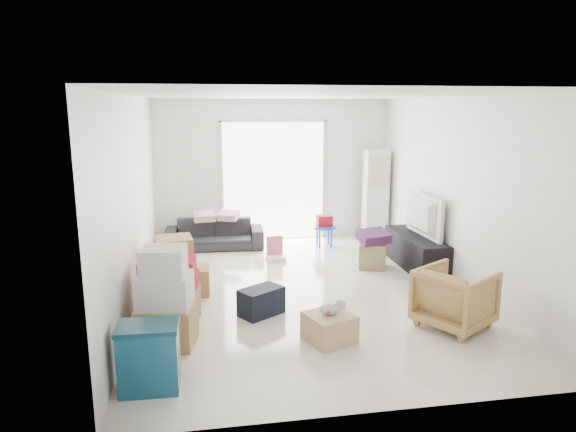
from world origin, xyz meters
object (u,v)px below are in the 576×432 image
(tv_console, at_px, (416,251))
(television, at_px, (417,231))
(armchair, at_px, (455,295))
(ottoman, at_px, (373,255))
(kids_table, at_px, (324,225))
(wood_crate, at_px, (329,328))
(storage_bins, at_px, (149,357))
(sofa, at_px, (214,229))
(ac_tower, at_px, (376,195))

(tv_console, height_order, television, television)
(armchair, bearing_deg, ottoman, -26.65)
(tv_console, distance_m, kids_table, 1.90)
(wood_crate, bearing_deg, ottoman, 61.50)
(storage_bins, bearing_deg, kids_table, 59.04)
(sofa, height_order, kids_table, sofa)
(tv_console, distance_m, sofa, 3.61)
(television, distance_m, sofa, 3.62)
(wood_crate, bearing_deg, armchair, 5.13)
(tv_console, distance_m, armchair, 2.31)
(television, bearing_deg, storage_bins, 126.15)
(tv_console, bearing_deg, sofa, 151.58)
(sofa, height_order, armchair, armchair)
(sofa, distance_m, kids_table, 2.03)
(ac_tower, height_order, ottoman, ac_tower)
(tv_console, distance_m, storage_bins, 4.97)
(storage_bins, xyz_separation_m, kids_table, (2.75, 4.58, 0.09))
(storage_bins, relative_size, wood_crate, 1.34)
(sofa, bearing_deg, wood_crate, -71.28)
(television, bearing_deg, wood_crate, 137.47)
(tv_console, xyz_separation_m, armchair, (-0.49, -2.25, 0.12))
(kids_table, height_order, wood_crate, kids_table)
(tv_console, height_order, armchair, armchair)
(armchair, bearing_deg, storage_bins, 71.93)
(tv_console, xyz_separation_m, kids_table, (-1.15, 1.50, 0.15))
(kids_table, bearing_deg, tv_console, -52.47)
(sofa, xyz_separation_m, ottoman, (2.48, -1.63, -0.14))
(tv_console, bearing_deg, wood_crate, -130.44)
(ac_tower, xyz_separation_m, television, (0.05, -1.87, -0.27))
(tv_console, height_order, storage_bins, storage_bins)
(television, bearing_deg, kids_table, 35.44)
(kids_table, bearing_deg, wood_crate, -102.76)
(ac_tower, distance_m, ottoman, 2.01)
(tv_console, relative_size, armchair, 2.04)
(tv_console, bearing_deg, storage_bins, -141.75)
(armchair, bearing_deg, tv_console, -43.88)
(tv_console, xyz_separation_m, wood_crate, (-2.04, -2.39, -0.11))
(tv_console, bearing_deg, ottoman, 172.85)
(tv_console, relative_size, kids_table, 2.71)
(sofa, height_order, storage_bins, sofa)
(ac_tower, distance_m, television, 1.89)
(tv_console, bearing_deg, ac_tower, 91.53)
(tv_console, height_order, kids_table, kids_table)
(tv_console, xyz_separation_m, ottoman, (-0.69, 0.09, -0.06))
(ac_tower, xyz_separation_m, ottoman, (-0.64, -1.78, -0.67))
(armchair, xyz_separation_m, storage_bins, (-3.41, -0.82, -0.07))
(sofa, distance_m, wood_crate, 4.27)
(storage_bins, xyz_separation_m, wood_crate, (1.86, 0.69, -0.16))
(ac_tower, xyz_separation_m, kids_table, (-1.10, -0.36, -0.46))
(armchair, distance_m, storage_bins, 3.51)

